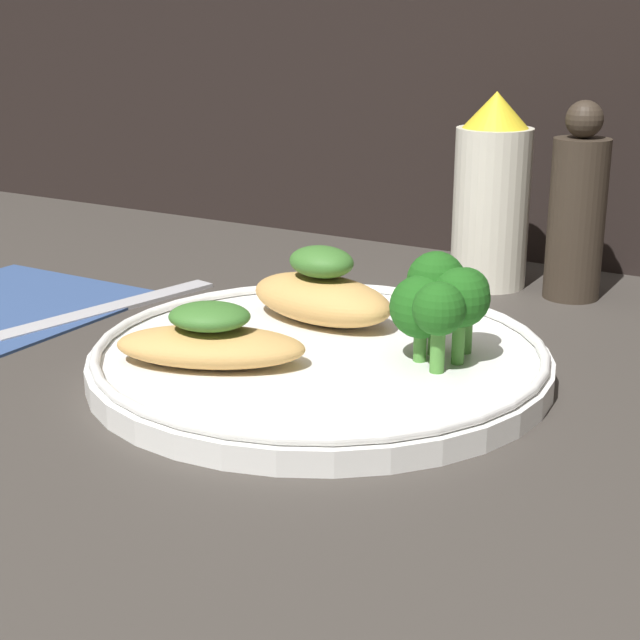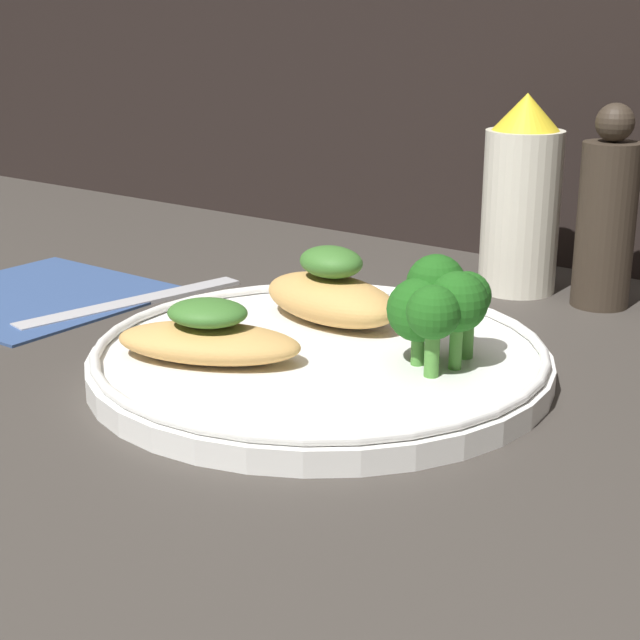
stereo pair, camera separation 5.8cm
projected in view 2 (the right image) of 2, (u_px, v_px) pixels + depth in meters
ground_plane at (320, 381)px, 59.23cm from camera, size 180.00×180.00×1.00cm
plate at (320, 358)px, 58.77cm from camera, size 27.67×27.67×2.00cm
grilled_meat_front at (208, 337)px, 56.84cm from camera, size 12.11×9.04×3.66cm
grilled_meat_middle at (331, 294)px, 63.69cm from camera, size 11.21×6.90×5.03cm
broccoli_bunch at (440, 303)px, 55.40cm from camera, size 5.64×6.82×6.26cm
sauce_bottle at (521, 199)px, 74.31cm from camera, size 5.91×5.91×15.07cm
pepper_grinder at (606, 217)px, 70.60cm from camera, size 4.21×4.21×14.74cm
fork at (133, 301)px, 72.67cm from camera, size 5.38×18.47×0.60cm
napkin at (37, 294)px, 74.58cm from camera, size 16.78×16.78×0.40cm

